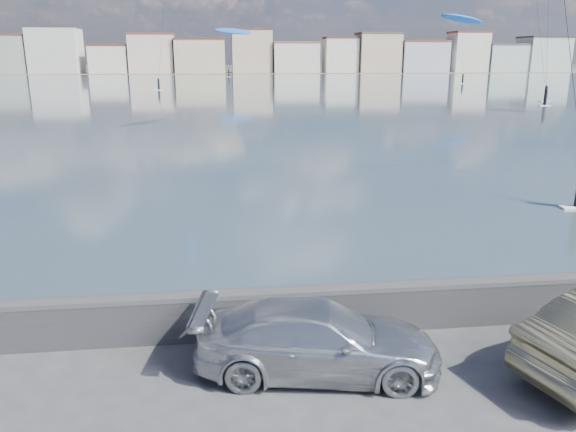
# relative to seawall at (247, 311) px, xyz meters

# --- Properties ---
(ground) EXTENTS (700.00, 700.00, 0.00)m
(ground) POSITION_rel_seawall_xyz_m (0.00, -2.70, -0.58)
(ground) COLOR #333335
(ground) RESTS_ON ground
(bay_water) EXTENTS (500.00, 177.00, 0.00)m
(bay_water) POSITION_rel_seawall_xyz_m (0.00, 88.80, -0.58)
(bay_water) COLOR #304454
(bay_water) RESTS_ON ground
(far_shore_strip) EXTENTS (500.00, 60.00, 0.00)m
(far_shore_strip) POSITION_rel_seawall_xyz_m (0.00, 197.30, -0.57)
(far_shore_strip) COLOR #4C473D
(far_shore_strip) RESTS_ON ground
(seawall) EXTENTS (400.00, 0.36, 1.08)m
(seawall) POSITION_rel_seawall_xyz_m (0.00, 0.00, 0.00)
(seawall) COLOR #28282B
(seawall) RESTS_ON ground
(far_buildings) EXTENTS (240.79, 13.26, 14.60)m
(far_buildings) POSITION_rel_seawall_xyz_m (1.31, 183.30, 5.44)
(far_buildings) COLOR beige
(far_buildings) RESTS_ON ground
(car_silver) EXTENTS (4.70, 2.52, 1.30)m
(car_silver) POSITION_rel_seawall_xyz_m (1.21, -1.47, 0.07)
(car_silver) COLOR #BABEC2
(car_silver) RESTS_ON ground
(kitesurfer_3) EXTENTS (11.14, 14.05, 14.95)m
(kitesurfer_3) POSITION_rel_seawall_xyz_m (53.15, 113.95, 12.66)
(kitesurfer_3) COLOR blue
(kitesurfer_3) RESTS_ON ground
(kitesurfer_16) EXTENTS (11.15, 10.75, 13.71)m
(kitesurfer_16) POSITION_rel_seawall_xyz_m (4.25, 156.31, 11.51)
(kitesurfer_16) COLOR blue
(kitesurfer_16) RESTS_ON ground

